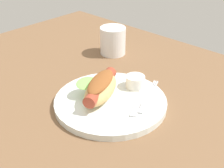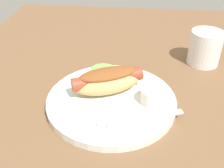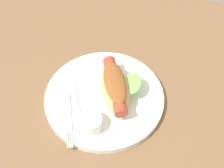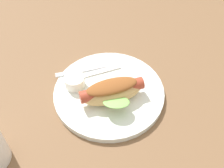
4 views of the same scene
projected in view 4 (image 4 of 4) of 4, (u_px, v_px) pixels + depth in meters
The scene contains 6 objects.
ground_plane at pixel (102, 108), 69.98cm from camera, with size 120.00×90.00×1.80cm, color brown.
plate at pixel (109, 93), 70.81cm from camera, with size 27.17×27.17×1.60cm, color white.
hot_dog at pixel (112, 91), 66.45cm from camera, with size 11.74×15.59×5.47cm.
sauce_ramekin at pixel (75, 82), 70.11cm from camera, with size 4.94×4.94×3.09cm, color white.
fork at pixel (86, 70), 74.57cm from camera, with size 6.90×14.61×0.40cm.
knife at pixel (92, 74), 73.67cm from camera, with size 15.55×1.40×0.36cm, color silver.
Camera 4 is at (40.38, 7.38, 56.12)cm, focal length 45.91 mm.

